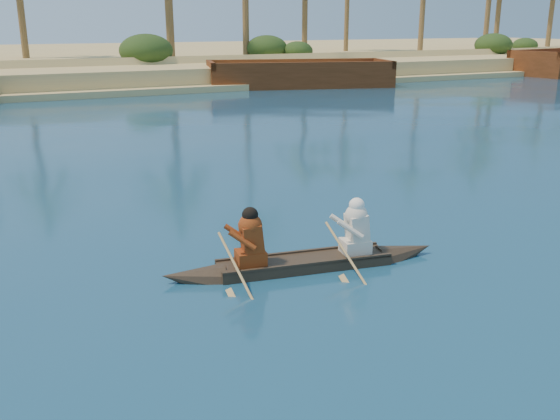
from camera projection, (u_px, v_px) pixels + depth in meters
name	position (u px, v px, depth m)	size (l,w,h in m)	color
ground	(489.00, 170.00, 17.22)	(160.00, 160.00, 0.00)	navy
sandy_embankment	(115.00, 61.00, 57.23)	(150.00, 51.00, 1.50)	tan
shrub_cluster	(162.00, 62.00, 43.86)	(100.00, 6.00, 2.40)	#223B15
canoe	(304.00, 254.00, 10.30)	(4.76, 1.39, 1.30)	#34281C
barge_mid	(299.00, 76.00, 39.35)	(12.02, 6.74, 1.90)	brown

